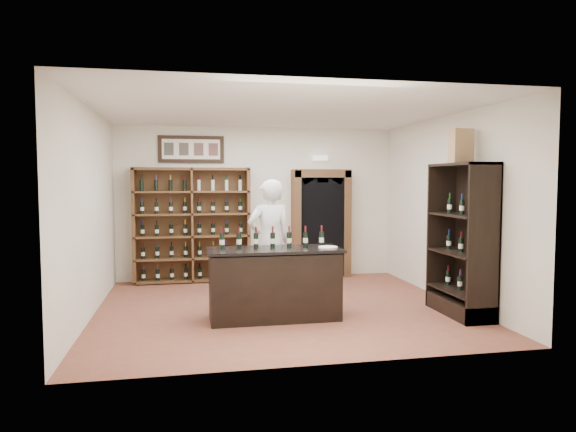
% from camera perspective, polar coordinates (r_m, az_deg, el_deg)
% --- Properties ---
extents(floor, '(5.50, 5.50, 0.00)m').
position_cam_1_polar(floor, '(8.01, -0.82, -10.13)').
color(floor, brown).
rests_on(floor, ground).
extents(ceiling, '(5.50, 5.50, 0.00)m').
position_cam_1_polar(ceiling, '(7.84, -0.84, 11.66)').
color(ceiling, white).
rests_on(ceiling, wall_back).
extents(wall_back, '(5.50, 0.04, 3.00)m').
position_cam_1_polar(wall_back, '(10.25, -3.34, 1.44)').
color(wall_back, white).
rests_on(wall_back, ground).
extents(wall_left, '(0.04, 5.00, 3.00)m').
position_cam_1_polar(wall_left, '(7.77, -21.20, 0.37)').
color(wall_left, white).
rests_on(wall_left, ground).
extents(wall_right, '(0.04, 5.00, 3.00)m').
position_cam_1_polar(wall_right, '(8.70, 17.28, 0.82)').
color(wall_right, white).
rests_on(wall_right, ground).
extents(wine_shelf, '(2.20, 0.38, 2.20)m').
position_cam_1_polar(wine_shelf, '(10.01, -10.59, -0.97)').
color(wine_shelf, brown).
rests_on(wine_shelf, ground).
extents(framed_picture, '(1.25, 0.04, 0.52)m').
position_cam_1_polar(framed_picture, '(10.13, -10.70, 7.29)').
color(framed_picture, black).
rests_on(framed_picture, wall_back).
extents(arched_doorway, '(1.17, 0.35, 2.17)m').
position_cam_1_polar(arched_doorway, '(10.35, 3.67, -0.54)').
color(arched_doorway, black).
rests_on(arched_doorway, ground).
extents(emergency_light, '(0.30, 0.10, 0.10)m').
position_cam_1_polar(emergency_light, '(10.41, 3.58, 6.44)').
color(emergency_light, white).
rests_on(emergency_light, wall_back).
extents(tasting_counter, '(1.88, 0.78, 1.00)m').
position_cam_1_polar(tasting_counter, '(7.29, -1.53, -7.57)').
color(tasting_counter, black).
rests_on(tasting_counter, ground).
extents(counter_bottle_0, '(0.07, 0.07, 0.30)m').
position_cam_1_polar(counter_bottle_0, '(7.24, -7.35, -2.76)').
color(counter_bottle_0, black).
rests_on(counter_bottle_0, tasting_counter).
extents(counter_bottle_1, '(0.07, 0.07, 0.30)m').
position_cam_1_polar(counter_bottle_1, '(7.26, -5.46, -2.73)').
color(counter_bottle_1, black).
rests_on(counter_bottle_1, tasting_counter).
extents(counter_bottle_2, '(0.07, 0.07, 0.30)m').
position_cam_1_polar(counter_bottle_2, '(7.29, -3.58, -2.69)').
color(counter_bottle_2, black).
rests_on(counter_bottle_2, tasting_counter).
extents(counter_bottle_3, '(0.07, 0.07, 0.30)m').
position_cam_1_polar(counter_bottle_3, '(7.32, -1.71, -2.65)').
color(counter_bottle_3, black).
rests_on(counter_bottle_3, tasting_counter).
extents(counter_bottle_4, '(0.07, 0.07, 0.30)m').
position_cam_1_polar(counter_bottle_4, '(7.36, 0.13, -2.61)').
color(counter_bottle_4, black).
rests_on(counter_bottle_4, tasting_counter).
extents(counter_bottle_5, '(0.07, 0.07, 0.30)m').
position_cam_1_polar(counter_bottle_5, '(7.41, 1.95, -2.57)').
color(counter_bottle_5, black).
rests_on(counter_bottle_5, tasting_counter).
extents(counter_bottle_6, '(0.07, 0.07, 0.30)m').
position_cam_1_polar(counter_bottle_6, '(7.47, 3.75, -2.53)').
color(counter_bottle_6, black).
rests_on(counter_bottle_6, tasting_counter).
extents(side_cabinet, '(0.48, 1.20, 2.20)m').
position_cam_1_polar(side_cabinet, '(7.89, 18.84, -4.98)').
color(side_cabinet, black).
rests_on(side_cabinet, ground).
extents(shopkeeper, '(0.80, 0.61, 1.97)m').
position_cam_1_polar(shopkeeper, '(8.14, -2.08, -2.86)').
color(shopkeeper, silver).
rests_on(shopkeeper, ground).
extents(plate, '(0.27, 0.27, 0.02)m').
position_cam_1_polar(plate, '(7.25, 4.47, -3.50)').
color(plate, white).
rests_on(plate, tasting_counter).
extents(wine_crate, '(0.37, 0.21, 0.49)m').
position_cam_1_polar(wine_crate, '(7.79, 18.70, 7.39)').
color(wine_crate, tan).
rests_on(wine_crate, side_cabinet).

